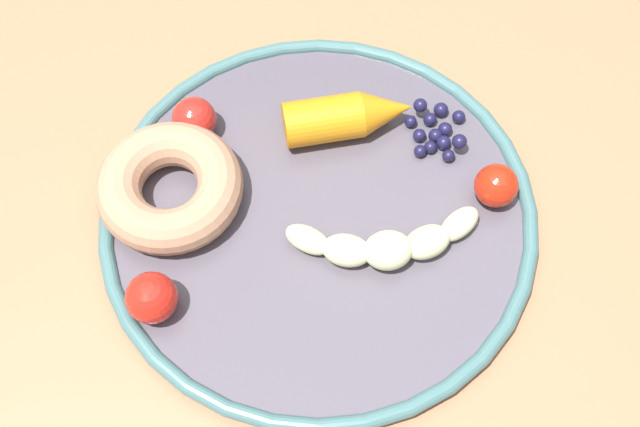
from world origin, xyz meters
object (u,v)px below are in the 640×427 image
dining_table (284,288)px  tomato_near (196,119)px  tomato_far (153,297)px  plate (320,215)px  blueberry_pile (439,131)px  donut (171,186)px  banana (388,244)px  tomato_mid (498,186)px  carrot_orange (351,116)px

dining_table → tomato_near: bearing=125.1°
tomato_near → tomato_far: (-0.02, -0.15, 0.00)m
tomato_near → plate: bearing=-37.3°
dining_table → tomato_far: 0.16m
dining_table → tomato_near: 0.17m
plate → blueberry_pile: (0.10, 0.07, 0.01)m
donut → tomato_far: tomato_far is taller
banana → blueberry_pile: banana is taller
plate → tomato_mid: size_ratio=9.99×
blueberry_pile → tomato_near: tomato_near is taller
tomato_near → tomato_far: 0.15m
carrot_orange → tomato_near: (-0.12, -0.00, -0.00)m
plate → tomato_near: (-0.10, 0.08, 0.02)m
tomato_mid → tomato_far: tomato_far is taller
banana → donut: size_ratio=1.38×
donut → blueberry_pile: donut is taller
banana → donut: (-0.16, 0.05, 0.01)m
donut → tomato_near: bearing=77.1°
donut → carrot_orange: bearing=25.0°
tomato_mid → tomato_far: (-0.25, -0.09, 0.00)m
tomato_mid → dining_table: bearing=-167.7°
blueberry_pile → tomato_near: bearing=178.9°
carrot_orange → tomato_mid: bearing=-29.4°
dining_table → donut: (-0.08, 0.03, 0.12)m
donut → tomato_far: bearing=-93.0°
tomato_near → tomato_mid: bearing=-14.5°
dining_table → blueberry_pile: bearing=36.3°
tomato_far → plate: bearing=33.2°
plate → tomato_far: (-0.12, -0.08, 0.02)m
banana → tomato_near: size_ratio=4.35×
plate → blueberry_pile: blueberry_pile is taller
banana → blueberry_pile: bearing=66.5°
tomato_mid → banana: bearing=-151.2°
dining_table → donut: size_ratio=9.73×
blueberry_pile → tomato_far: tomato_far is taller
dining_table → tomato_far: (-0.09, -0.06, 0.12)m
carrot_orange → tomato_far: (-0.14, -0.15, 0.00)m
tomato_near → tomato_mid: size_ratio=1.05×
tomato_far → tomato_mid: bearing=20.0°
blueberry_pile → carrot_orange: bearing=175.2°
plate → carrot_orange: carrot_orange is taller
carrot_orange → donut: bearing=-155.0°
tomato_far → tomato_near: bearing=82.9°
banana → tomato_near: (-0.15, 0.11, 0.01)m
dining_table → tomato_mid: 0.21m
banana → carrot_orange: carrot_orange is taller
banana → tomato_far: size_ratio=4.13×
blueberry_pile → tomato_mid: bearing=-54.7°
banana → donut: donut is taller
carrot_orange → blueberry_pile: (0.07, -0.01, -0.01)m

